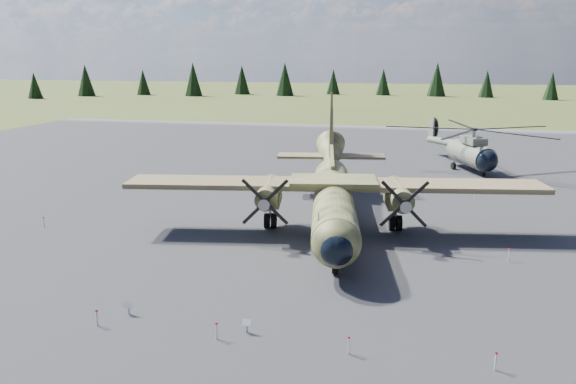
# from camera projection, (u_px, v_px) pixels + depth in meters

# --- Properties ---
(ground) EXTENTS (500.00, 500.00, 0.00)m
(ground) POSITION_uv_depth(u_px,v_px,m) (255.00, 243.00, 38.73)
(ground) COLOR #4A5425
(ground) RESTS_ON ground
(apron) EXTENTS (120.00, 120.00, 0.04)m
(apron) POSITION_uv_depth(u_px,v_px,m) (287.00, 206.00, 48.22)
(apron) COLOR #5B5C61
(apron) RESTS_ON ground
(transport_plane) EXTENTS (30.11, 27.13, 9.91)m
(transport_plane) POSITION_uv_depth(u_px,v_px,m) (333.00, 190.00, 41.77)
(transport_plane) COLOR #333C20
(transport_plane) RESTS_ON ground
(helicopter_near) EXTENTS (24.90, 24.90, 4.91)m
(helicopter_near) POSITION_uv_depth(u_px,v_px,m) (471.00, 140.00, 62.49)
(helicopter_near) COLOR slate
(helicopter_near) RESTS_ON ground
(info_placard_left) EXTENTS (0.45, 0.21, 0.68)m
(info_placard_left) POSITION_uv_depth(u_px,v_px,m) (128.00, 306.00, 27.82)
(info_placard_left) COLOR gray
(info_placard_left) RESTS_ON ground
(info_placard_right) EXTENTS (0.45, 0.23, 0.69)m
(info_placard_right) POSITION_uv_depth(u_px,v_px,m) (247.00, 324.00, 25.98)
(info_placard_right) COLOR gray
(info_placard_right) RESTS_ON ground
(barrier_fence) EXTENTS (33.12, 29.62, 0.85)m
(barrier_fence) POSITION_uv_depth(u_px,v_px,m) (249.00, 236.00, 38.64)
(barrier_fence) COLOR silver
(barrier_fence) RESTS_ON ground
(treeline) EXTENTS (323.99, 325.29, 10.97)m
(treeline) POSITION_uv_depth(u_px,v_px,m) (286.00, 169.00, 39.73)
(treeline) COLOR black
(treeline) RESTS_ON ground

